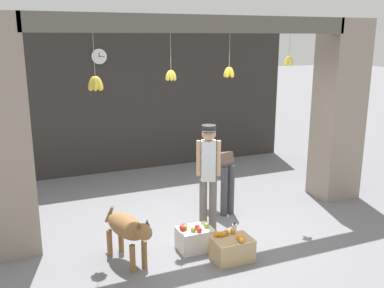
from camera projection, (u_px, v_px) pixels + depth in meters
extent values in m
plane|color=slate|center=(204.00, 226.00, 6.41)|extent=(60.00, 60.00, 0.00)
cube|color=#2D2B28|center=(141.00, 98.00, 8.90)|extent=(6.59, 0.12, 3.04)
cube|color=gray|center=(1.00, 139.00, 5.31)|extent=(0.70, 0.60, 3.04)
cube|color=gray|center=(339.00, 111.00, 7.30)|extent=(0.70, 0.60, 3.04)
cube|color=#5B564C|center=(202.00, 24.00, 5.80)|extent=(4.69, 0.24, 0.24)
cylinder|color=#B2AD99|center=(94.00, 55.00, 5.37)|extent=(0.01, 0.01, 0.54)
ellipsoid|color=gold|center=(99.00, 83.00, 5.48)|extent=(0.13, 0.07, 0.21)
ellipsoid|color=gold|center=(97.00, 83.00, 5.51)|extent=(0.11, 0.12, 0.22)
ellipsoid|color=gold|center=(94.00, 83.00, 5.50)|extent=(0.09, 0.13, 0.21)
ellipsoid|color=gold|center=(92.00, 83.00, 5.46)|extent=(0.13, 0.10, 0.21)
ellipsoid|color=gold|center=(92.00, 84.00, 5.42)|extent=(0.13, 0.10, 0.21)
ellipsoid|color=gold|center=(95.00, 84.00, 5.41)|extent=(0.09, 0.13, 0.21)
ellipsoid|color=gold|center=(99.00, 84.00, 5.44)|extent=(0.11, 0.12, 0.22)
cylinder|color=#B2AD99|center=(171.00, 52.00, 5.73)|extent=(0.01, 0.01, 0.49)
ellipsoid|color=gold|center=(174.00, 75.00, 5.82)|extent=(0.10, 0.06, 0.16)
ellipsoid|color=gold|center=(172.00, 75.00, 5.84)|extent=(0.09, 0.09, 0.17)
ellipsoid|color=gold|center=(169.00, 75.00, 5.84)|extent=(0.07, 0.10, 0.16)
ellipsoid|color=gold|center=(168.00, 75.00, 5.81)|extent=(0.10, 0.08, 0.17)
ellipsoid|color=gold|center=(169.00, 76.00, 5.78)|extent=(0.10, 0.08, 0.17)
ellipsoid|color=gold|center=(171.00, 76.00, 5.77)|extent=(0.07, 0.10, 0.16)
ellipsoid|color=gold|center=(173.00, 76.00, 5.79)|extent=(0.09, 0.09, 0.17)
cylinder|color=#B2AD99|center=(230.00, 50.00, 6.11)|extent=(0.01, 0.01, 0.47)
ellipsoid|color=yellow|center=(232.00, 72.00, 6.20)|extent=(0.11, 0.06, 0.17)
ellipsoid|color=yellow|center=(229.00, 72.00, 6.22)|extent=(0.08, 0.11, 0.17)
ellipsoid|color=yellow|center=(226.00, 72.00, 6.19)|extent=(0.10, 0.09, 0.18)
ellipsoid|color=yellow|center=(228.00, 73.00, 6.15)|extent=(0.10, 0.09, 0.18)
ellipsoid|color=yellow|center=(231.00, 72.00, 6.15)|extent=(0.08, 0.11, 0.17)
cylinder|color=#B2AD99|center=(290.00, 45.00, 6.41)|extent=(0.01, 0.01, 0.34)
ellipsoid|color=yellow|center=(291.00, 61.00, 6.48)|extent=(0.10, 0.06, 0.16)
ellipsoid|color=yellow|center=(287.00, 61.00, 6.50)|extent=(0.06, 0.10, 0.16)
ellipsoid|color=yellow|center=(287.00, 61.00, 6.45)|extent=(0.10, 0.06, 0.16)
ellipsoid|color=yellow|center=(290.00, 61.00, 6.43)|extent=(0.06, 0.10, 0.16)
ellipsoid|color=olive|center=(126.00, 226.00, 5.28)|extent=(0.49, 0.76, 0.28)
cylinder|color=olive|center=(144.00, 254.00, 5.21)|extent=(0.07, 0.07, 0.35)
cylinder|color=olive|center=(133.00, 259.00, 5.11)|extent=(0.07, 0.07, 0.35)
cylinder|color=olive|center=(121.00, 239.00, 5.61)|extent=(0.07, 0.07, 0.35)
cylinder|color=olive|center=(110.00, 243.00, 5.50)|extent=(0.07, 0.07, 0.35)
ellipsoid|color=olive|center=(143.00, 232.00, 4.98)|extent=(0.25, 0.30, 0.19)
cone|color=brown|center=(147.00, 222.00, 4.99)|extent=(0.06, 0.06, 0.08)
cone|color=brown|center=(139.00, 225.00, 4.92)|extent=(0.06, 0.06, 0.08)
cylinder|color=olive|center=(109.00, 214.00, 5.56)|extent=(0.11, 0.22, 0.29)
cylinder|color=#6B665B|center=(213.00, 205.00, 6.17)|extent=(0.11, 0.11, 0.77)
cylinder|color=#6B665B|center=(203.00, 205.00, 6.18)|extent=(0.11, 0.11, 0.77)
cube|color=silver|center=(208.00, 161.00, 6.01)|extent=(0.25, 0.24, 0.58)
cylinder|color=tan|center=(218.00, 158.00, 6.00)|extent=(0.06, 0.06, 0.51)
cylinder|color=tan|center=(199.00, 158.00, 6.00)|extent=(0.06, 0.06, 0.51)
sphere|color=tan|center=(209.00, 134.00, 5.92)|extent=(0.20, 0.20, 0.20)
cylinder|color=#2D2D2D|center=(209.00, 128.00, 5.90)|extent=(0.20, 0.20, 0.07)
cube|color=#2D2D2D|center=(209.00, 131.00, 5.81)|extent=(0.20, 0.17, 0.01)
cylinder|color=#424247|center=(224.00, 192.00, 6.69)|extent=(0.11, 0.11, 0.79)
cylinder|color=#424247|center=(231.00, 190.00, 6.77)|extent=(0.11, 0.11, 0.79)
cube|color=brown|center=(217.00, 158.00, 6.83)|extent=(0.35, 0.62, 0.31)
sphere|color=black|center=(203.00, 149.00, 7.10)|extent=(0.19, 0.19, 0.19)
cube|color=tan|center=(232.00, 249.00, 5.39)|extent=(0.50, 0.35, 0.29)
sphere|color=orange|center=(216.00, 234.00, 5.41)|extent=(0.07, 0.07, 0.07)
sphere|color=orange|center=(241.00, 240.00, 5.25)|extent=(0.07, 0.07, 0.07)
sphere|color=orange|center=(220.00, 234.00, 5.41)|extent=(0.07, 0.07, 0.07)
sphere|color=orange|center=(239.00, 237.00, 5.32)|extent=(0.07, 0.07, 0.07)
sphere|color=orange|center=(223.00, 234.00, 5.42)|extent=(0.07, 0.07, 0.07)
sphere|color=orange|center=(233.00, 231.00, 5.49)|extent=(0.07, 0.07, 0.07)
sphere|color=orange|center=(226.00, 232.00, 5.46)|extent=(0.07, 0.07, 0.07)
sphere|color=orange|center=(241.00, 238.00, 5.30)|extent=(0.07, 0.07, 0.07)
cube|color=silver|center=(195.00, 239.00, 5.66)|extent=(0.46, 0.34, 0.30)
sphere|color=red|center=(182.00, 227.00, 5.59)|extent=(0.07, 0.07, 0.07)
sphere|color=red|center=(185.00, 226.00, 5.64)|extent=(0.07, 0.07, 0.07)
sphere|color=red|center=(199.00, 230.00, 5.52)|extent=(0.07, 0.07, 0.07)
sphere|color=#99B238|center=(185.00, 227.00, 5.59)|extent=(0.07, 0.07, 0.07)
sphere|color=red|center=(183.00, 228.00, 5.56)|extent=(0.07, 0.07, 0.07)
sphere|color=#99B238|center=(193.00, 229.00, 5.53)|extent=(0.07, 0.07, 0.07)
sphere|color=#99B238|center=(207.00, 225.00, 5.65)|extent=(0.07, 0.07, 0.07)
sphere|color=red|center=(197.00, 227.00, 5.59)|extent=(0.07, 0.07, 0.07)
cylinder|color=silver|center=(234.00, 232.00, 5.91)|extent=(0.07, 0.07, 0.24)
cylinder|color=black|center=(234.00, 223.00, 5.88)|extent=(0.04, 0.04, 0.03)
cylinder|color=black|center=(99.00, 56.00, 8.31)|extent=(0.31, 0.01, 0.31)
cylinder|color=white|center=(99.00, 56.00, 8.30)|extent=(0.30, 0.02, 0.30)
cube|color=black|center=(99.00, 55.00, 8.28)|extent=(0.01, 0.01, 0.08)
cube|color=black|center=(102.00, 56.00, 8.31)|extent=(0.11, 0.01, 0.01)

